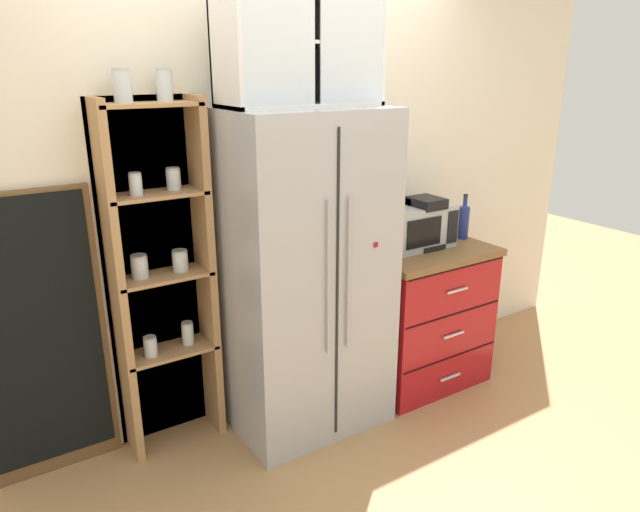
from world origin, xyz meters
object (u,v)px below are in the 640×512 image
(chalkboard_menu, at_px, (40,339))
(bottle_cobalt, at_px, (464,219))
(mug_charcoal, at_px, (383,250))
(refrigerator, at_px, (304,275))
(microwave, at_px, (413,225))
(bottle_green, at_px, (428,232))
(coffee_maker, at_px, (422,222))

(chalkboard_menu, bearing_deg, bottle_cobalt, -6.78)
(mug_charcoal, height_order, bottle_cobalt, bottle_cobalt)
(refrigerator, distance_m, microwave, 0.83)
(bottle_cobalt, relative_size, bottle_green, 1.17)
(coffee_maker, relative_size, chalkboard_menu, 0.22)
(refrigerator, bearing_deg, mug_charcoal, -2.74)
(refrigerator, relative_size, chalkboard_menu, 1.22)
(coffee_maker, height_order, bottle_green, coffee_maker)
(microwave, xyz_separation_m, chalkboard_menu, (-2.10, 0.24, -0.30))
(chalkboard_menu, bearing_deg, microwave, -6.45)
(bottle_cobalt, bearing_deg, coffee_maker, 177.47)
(refrigerator, bearing_deg, coffee_maker, 0.54)
(refrigerator, height_order, chalkboard_menu, refrigerator)
(bottle_green, bearing_deg, chalkboard_menu, 171.09)
(chalkboard_menu, bearing_deg, bottle_green, -8.91)
(refrigerator, bearing_deg, bottle_cobalt, -0.34)
(mug_charcoal, relative_size, chalkboard_menu, 0.09)
(microwave, relative_size, chalkboard_menu, 0.31)
(mug_charcoal, bearing_deg, bottle_green, -3.91)
(microwave, xyz_separation_m, bottle_cobalt, (0.37, -0.06, -0.00))
(refrigerator, relative_size, mug_charcoal, 14.29)
(refrigerator, xyz_separation_m, coffee_maker, (0.84, 0.01, 0.17))
(refrigerator, bearing_deg, bottle_green, -3.20)
(microwave, bearing_deg, coffee_maker, -52.32)
(coffee_maker, xyz_separation_m, mug_charcoal, (-0.32, -0.03, -0.11))
(bottle_green, bearing_deg, coffee_maker, 90.00)
(coffee_maker, xyz_separation_m, bottle_cobalt, (0.34, -0.02, -0.03))
(bottle_cobalt, xyz_separation_m, bottle_green, (-0.34, -0.04, -0.02))
(mug_charcoal, relative_size, bottle_cobalt, 0.43)
(microwave, relative_size, bottle_cobalt, 1.52)
(bottle_cobalt, distance_m, bottle_green, 0.34)
(refrigerator, bearing_deg, chalkboard_menu, 167.45)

